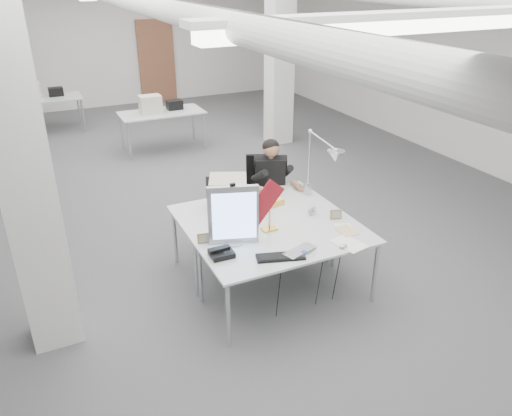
{
  "coord_description": "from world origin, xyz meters",
  "views": [
    {
      "loc": [
        -2.21,
        -6.38,
        3.28
      ],
      "look_at": [
        -0.14,
        -2.0,
        0.94
      ],
      "focal_mm": 35.0,
      "sensor_mm": 36.0,
      "label": 1
    }
  ],
  "objects": [
    {
      "name": "room_shell",
      "position": [
        0.04,
        0.13,
        1.69
      ],
      "size": [
        10.04,
        14.04,
        3.24
      ],
      "color": "#4B4B4E",
      "rests_on": "ground"
    },
    {
      "name": "desk_main",
      "position": [
        0.0,
        -2.5,
        0.74
      ],
      "size": [
        1.8,
        0.9,
        0.02
      ],
      "primitive_type": "cube",
      "color": "silver",
      "rests_on": "room_shell"
    },
    {
      "name": "desk_second",
      "position": [
        0.0,
        -1.6,
        0.74
      ],
      "size": [
        1.8,
        0.9,
        0.02
      ],
      "primitive_type": "cube",
      "color": "silver",
      "rests_on": "room_shell"
    },
    {
      "name": "bg_desk_a",
      "position": [
        0.2,
        3.0,
        0.74
      ],
      "size": [
        1.6,
        0.8,
        0.02
      ],
      "primitive_type": "cube",
      "color": "silver",
      "rests_on": "room_shell"
    },
    {
      "name": "bg_desk_b",
      "position": [
        -1.8,
        5.2,
        0.74
      ],
      "size": [
        1.6,
        0.8,
        0.02
      ],
      "primitive_type": "cube",
      "color": "silver",
      "rests_on": "room_shell"
    },
    {
      "name": "office_chair",
      "position": [
        0.53,
        -1.01,
        0.47
      ],
      "size": [
        0.6,
        0.6,
        0.93
      ],
      "primitive_type": null,
      "rotation": [
        0.0,
        0.0,
        -0.41
      ],
      "color": "black",
      "rests_on": "room_shell"
    },
    {
      "name": "seated_person",
      "position": [
        0.53,
        -1.06,
        0.9
      ],
      "size": [
        0.63,
        0.69,
        0.84
      ],
      "primitive_type": null,
      "rotation": [
        0.0,
        0.0,
        -0.41
      ],
      "color": "black",
      "rests_on": "office_chair"
    },
    {
      "name": "monitor",
      "position": [
        -0.52,
        -2.29,
        1.07
      ],
      "size": [
        0.5,
        0.21,
        0.63
      ],
      "primitive_type": "cube",
      "rotation": [
        0.0,
        0.0,
        -0.32
      ],
      "color": "#A6A5AA",
      "rests_on": "desk_main"
    },
    {
      "name": "pennant",
      "position": [
        -0.22,
        -2.32,
        1.13
      ],
      "size": [
        0.5,
        0.02,
        0.54
      ],
      "primitive_type": "cube",
      "rotation": [
        0.0,
        -0.87,
        0.02
      ],
      "color": "maroon",
      "rests_on": "monitor"
    },
    {
      "name": "keyboard",
      "position": [
        -0.23,
        -2.75,
        0.77
      ],
      "size": [
        0.5,
        0.29,
        0.02
      ],
      "primitive_type": "cube",
      "rotation": [
        0.0,
        0.0,
        -0.3
      ],
      "color": "black",
      "rests_on": "desk_main"
    },
    {
      "name": "laptop",
      "position": [
        0.01,
        -2.79,
        0.77
      ],
      "size": [
        0.42,
        0.33,
        0.03
      ],
      "primitive_type": "imported",
      "rotation": [
        0.0,
        0.0,
        0.32
      ],
      "color": "#A3A3A8",
      "rests_on": "desk_main"
    },
    {
      "name": "mouse",
      "position": [
        0.43,
        -2.85,
        0.77
      ],
      "size": [
        0.1,
        0.07,
        0.04
      ],
      "primitive_type": "ellipsoid",
      "rotation": [
        0.0,
        0.0,
        0.14
      ],
      "color": "#AEADB2",
      "rests_on": "desk_main"
    },
    {
      "name": "bankers_lamp",
      "position": [
        -0.07,
        -2.19,
        0.93
      ],
      "size": [
        0.33,
        0.17,
        0.36
      ],
      "primitive_type": null,
      "rotation": [
        0.0,
        0.0,
        0.15
      ],
      "color": "#BA803A",
      "rests_on": "desk_main"
    },
    {
      "name": "desk_phone",
      "position": [
        -0.73,
        -2.48,
        0.78
      ],
      "size": [
        0.23,
        0.21,
        0.06
      ],
      "primitive_type": "cube",
      "rotation": [
        0.0,
        0.0,
        -0.02
      ],
      "color": "black",
      "rests_on": "desk_main"
    },
    {
      "name": "picture_frame_left",
      "position": [
        -0.8,
        -2.16,
        0.81
      ],
      "size": [
        0.13,
        0.06,
        0.1
      ],
      "primitive_type": "cube",
      "rotation": [
        -0.21,
        0.0,
        -0.19
      ],
      "color": "#A27345",
      "rests_on": "desk_main"
    },
    {
      "name": "picture_frame_right",
      "position": [
        0.72,
        -2.28,
        0.81
      ],
      "size": [
        0.14,
        0.07,
        0.11
      ],
      "primitive_type": "cube",
      "rotation": [
        -0.21,
        0.0,
        -0.26
      ],
      "color": "olive",
      "rests_on": "desk_main"
    },
    {
      "name": "desk_clock",
      "position": [
        0.53,
        -2.08,
        0.81
      ],
      "size": [
        0.11,
        0.06,
        0.11
      ],
      "primitive_type": "cylinder",
      "rotation": [
        1.57,
        0.0,
        0.29
      ],
      "color": "#A4A4A8",
      "rests_on": "desk_main"
    },
    {
      "name": "paper_stack_a",
      "position": [
        0.53,
        -2.81,
        0.76
      ],
      "size": [
        0.3,
        0.37,
        0.01
      ],
      "primitive_type": "cube",
      "rotation": [
        0.0,
        0.0,
        0.21
      ],
      "color": "white",
      "rests_on": "desk_main"
    },
    {
      "name": "paper_stack_b",
      "position": [
        0.65,
        -2.58,
        0.76
      ],
      "size": [
        0.18,
        0.24,
        0.01
      ],
      "primitive_type": "cube",
      "rotation": [
        0.0,
        0.0,
        -0.03
      ],
      "color": "#D1B87D",
      "rests_on": "desk_main"
    },
    {
      "name": "paper_stack_c",
      "position": [
        0.68,
        -2.47,
        0.76
      ],
      "size": [
        0.22,
        0.19,
        0.01
      ],
      "primitive_type": "cube",
      "rotation": [
        0.0,
        0.0,
        -0.37
      ],
      "color": "white",
      "rests_on": "desk_main"
    },
    {
      "name": "beige_monitor",
      "position": [
        -0.28,
        -1.55,
        0.95
      ],
      "size": [
        0.54,
        0.53,
        0.39
      ],
      "primitive_type": "cube",
      "rotation": [
        0.0,
        0.0,
        -0.41
      ],
      "color": "#BAB29A",
      "rests_on": "desk_second"
    },
    {
      "name": "architect_lamp",
      "position": [
        0.78,
        -1.81,
        1.23
      ],
      "size": [
        0.27,
        0.74,
        0.94
      ],
      "primitive_type": null,
      "rotation": [
        0.0,
        0.0,
        -0.02
      ],
      "color": "#BAB9BE",
      "rests_on": "desk_second"
    }
  ]
}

